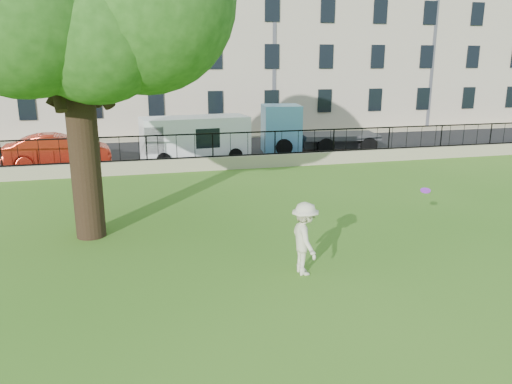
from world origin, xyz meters
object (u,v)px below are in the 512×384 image
object	(u,v)px
frisbee	(425,190)
blue_truck	(318,128)
red_sedan	(58,151)
white_van	(195,139)
man	(305,239)

from	to	relation	value
frisbee	blue_truck	bearing A→B (deg)	80.22
red_sedan	blue_truck	distance (m)	13.60
red_sedan	white_van	size ratio (longest dim) A/B	0.91
man	white_van	bearing A→B (deg)	2.31
white_van	blue_truck	world-z (taller)	blue_truck
man	frisbee	bearing A→B (deg)	-75.40
man	blue_truck	distance (m)	16.76
frisbee	red_sedan	bearing A→B (deg)	129.32
white_van	blue_truck	xyz separation A→B (m)	(7.00, 1.00, 0.19)
man	red_sedan	xyz separation A→B (m)	(-7.26, 14.52, -0.09)
red_sedan	blue_truck	xyz separation A→B (m)	(13.56, 1.00, 0.51)
blue_truck	red_sedan	bearing A→B (deg)	-168.17
red_sedan	white_van	world-z (taller)	white_van
frisbee	white_van	world-z (taller)	white_van
man	red_sedan	distance (m)	16.24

